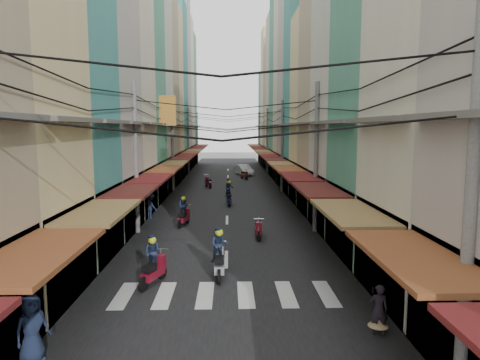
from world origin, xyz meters
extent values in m
plane|color=slate|center=(0.00, 0.00, 0.00)|extent=(160.00, 160.00, 0.00)
cube|color=black|center=(0.00, 20.00, 0.01)|extent=(10.00, 80.00, 0.02)
cube|color=slate|center=(-6.50, 20.00, 0.03)|extent=(3.00, 80.00, 0.06)
cube|color=slate|center=(6.50, 20.00, 0.03)|extent=(3.00, 80.00, 0.06)
cube|color=silver|center=(-3.50, -6.00, 0.03)|extent=(0.55, 2.40, 0.01)
cube|color=silver|center=(-2.10, -6.00, 0.03)|extent=(0.55, 2.40, 0.01)
cube|color=silver|center=(-0.70, -6.00, 0.03)|extent=(0.55, 2.40, 0.01)
cube|color=silver|center=(0.70, -6.00, 0.03)|extent=(0.55, 2.40, 0.01)
cube|color=silver|center=(2.10, -6.00, 0.03)|extent=(0.55, 2.40, 0.01)
cube|color=silver|center=(3.50, -6.00, 0.03)|extent=(0.55, 2.40, 0.01)
cube|color=brown|center=(-4.10, -10.98, 3.00)|extent=(1.80, 4.34, 0.12)
cube|color=black|center=(-5.60, -6.27, 1.60)|extent=(1.20, 4.52, 3.20)
cube|color=olive|center=(-4.10, -6.27, 3.00)|extent=(1.80, 4.33, 0.12)
cube|color=#595651|center=(-4.75, -6.27, 6.00)|extent=(0.50, 4.23, 0.15)
cube|color=teal|center=(-8.00, -1.76, 9.62)|extent=(6.00, 4.30, 19.25)
cube|color=black|center=(-5.60, -1.76, 1.60)|extent=(1.20, 4.13, 3.20)
cube|color=#521C17|center=(-4.10, -1.76, 3.00)|extent=(1.80, 3.96, 0.12)
cube|color=#595651|center=(-4.75, -1.76, 6.00)|extent=(0.50, 3.87, 0.15)
cube|color=#B1A9A2|center=(-8.00, 2.96, 10.47)|extent=(6.00, 5.14, 20.93)
cube|color=black|center=(-5.60, 2.96, 1.60)|extent=(1.20, 4.94, 3.20)
cube|color=#5D1717|center=(-4.10, 2.96, 3.00)|extent=(1.80, 4.73, 0.12)
cube|color=#595651|center=(-4.75, 2.96, 6.00)|extent=(0.50, 4.63, 0.15)
cube|color=beige|center=(-8.00, 8.00, 8.72)|extent=(6.00, 4.95, 17.43)
cube|color=black|center=(-5.60, 8.00, 1.60)|extent=(1.20, 4.75, 3.20)
cube|color=brown|center=(-4.10, 8.00, 3.00)|extent=(1.80, 4.56, 0.12)
cube|color=#595651|center=(-4.75, 8.00, 6.00)|extent=(0.50, 4.46, 0.15)
cube|color=#4D9579|center=(-8.00, 12.98, 8.16)|extent=(6.00, 4.99, 16.32)
cube|color=black|center=(-5.60, 12.98, 1.60)|extent=(1.20, 4.80, 3.20)
cube|color=olive|center=(-4.10, 12.98, 3.00)|extent=(1.80, 4.60, 0.12)
cube|color=#595651|center=(-4.75, 12.98, 6.00)|extent=(0.50, 4.50, 0.15)
cube|color=beige|center=(-8.00, 17.80, 11.44)|extent=(6.00, 4.65, 22.87)
cube|color=black|center=(-5.60, 17.80, 1.60)|extent=(1.20, 4.46, 3.20)
cube|color=#521C17|center=(-4.10, 17.80, 3.00)|extent=(1.80, 4.27, 0.12)
cube|color=#595651|center=(-4.75, 17.80, 6.00)|extent=(0.50, 4.18, 0.15)
cube|color=tan|center=(-8.00, 22.57, 10.29)|extent=(6.00, 4.89, 20.58)
cube|color=black|center=(-5.60, 22.57, 1.60)|extent=(1.20, 4.70, 3.20)
cube|color=#5D1717|center=(-4.10, 22.57, 3.00)|extent=(1.80, 4.50, 0.12)
cube|color=#595651|center=(-4.75, 22.57, 6.00)|extent=(0.50, 4.40, 0.15)
cube|color=beige|center=(-8.00, 27.27, 9.22)|extent=(6.00, 4.52, 18.44)
cube|color=black|center=(-5.60, 27.27, 1.60)|extent=(1.20, 4.34, 3.20)
cube|color=brown|center=(-4.10, 27.27, 3.00)|extent=(1.80, 4.16, 0.12)
cube|color=#595651|center=(-4.75, 27.27, 6.00)|extent=(0.50, 4.07, 0.15)
cube|color=teal|center=(-8.00, 32.13, 10.31)|extent=(6.00, 5.20, 20.63)
cube|color=black|center=(-5.60, 32.13, 1.60)|extent=(1.20, 4.99, 3.20)
cube|color=olive|center=(-4.10, 32.13, 3.00)|extent=(1.80, 4.78, 0.12)
cube|color=#595651|center=(-4.75, 32.13, 6.00)|extent=(0.50, 4.68, 0.15)
cube|color=#B1A9A2|center=(-8.00, 37.20, 11.85)|extent=(6.00, 4.94, 23.70)
cube|color=black|center=(-5.60, 37.20, 1.60)|extent=(1.20, 4.74, 3.20)
cube|color=#521C17|center=(-4.10, 37.20, 3.00)|extent=(1.80, 4.55, 0.12)
cube|color=#595651|center=(-4.75, 37.20, 6.00)|extent=(0.50, 4.45, 0.15)
cube|color=beige|center=(-8.00, 42.14, 10.56)|extent=(6.00, 4.96, 21.12)
cube|color=black|center=(-5.60, 42.14, 1.60)|extent=(1.20, 4.76, 3.20)
cube|color=#5D1717|center=(-4.10, 42.14, 3.00)|extent=(1.80, 4.56, 0.12)
cube|color=#595651|center=(-4.75, 42.14, 6.00)|extent=(0.50, 4.46, 0.15)
cube|color=#4D9579|center=(-8.00, 47.14, 9.95)|extent=(6.00, 5.04, 19.90)
cube|color=black|center=(-5.60, 47.14, 1.60)|extent=(1.20, 4.84, 3.20)
cube|color=brown|center=(-4.10, 47.14, 3.00)|extent=(1.80, 4.64, 0.12)
cube|color=#595651|center=(-4.75, 47.14, 6.00)|extent=(0.50, 4.54, 0.15)
cube|color=#503312|center=(-4.40, 12.00, 7.00)|extent=(1.20, 0.40, 2.20)
cube|color=black|center=(5.60, -11.40, 1.60)|extent=(1.20, 4.54, 3.20)
cube|color=brown|center=(4.10, -11.40, 3.00)|extent=(1.80, 4.35, 0.12)
cube|color=#595651|center=(4.75, -11.40, 6.00)|extent=(0.50, 4.25, 0.15)
cube|color=black|center=(5.60, -6.55, 1.60)|extent=(1.20, 4.78, 3.20)
cube|color=olive|center=(4.10, -6.55, 3.00)|extent=(1.80, 4.58, 0.12)
cube|color=#595651|center=(4.75, -6.55, 6.00)|extent=(0.50, 4.48, 0.15)
cube|color=#4D9579|center=(8.00, -1.55, 7.54)|extent=(6.00, 5.03, 15.08)
cube|color=black|center=(5.60, -1.55, 1.60)|extent=(1.20, 4.83, 3.20)
cube|color=#521C17|center=(4.10, -1.55, 3.00)|extent=(1.80, 4.63, 0.12)
cube|color=#595651|center=(4.75, -1.55, 6.00)|extent=(0.50, 4.53, 0.15)
cube|color=beige|center=(8.00, 3.36, 10.83)|extent=(6.00, 4.79, 21.66)
cube|color=black|center=(5.60, 3.36, 1.60)|extent=(1.20, 4.60, 3.20)
cube|color=#5D1717|center=(4.10, 3.36, 3.00)|extent=(1.80, 4.41, 0.12)
cube|color=#595651|center=(4.75, 3.36, 6.00)|extent=(0.50, 4.31, 0.15)
cube|color=tan|center=(8.00, 8.02, 10.37)|extent=(6.00, 4.52, 20.74)
cube|color=black|center=(5.60, 8.02, 1.60)|extent=(1.20, 4.34, 3.20)
cube|color=brown|center=(4.10, 8.02, 3.00)|extent=(1.80, 4.16, 0.12)
cube|color=#595651|center=(4.75, 8.02, 6.00)|extent=(0.50, 4.07, 0.15)
cube|color=beige|center=(8.00, 12.34, 7.06)|extent=(6.00, 4.12, 14.13)
cube|color=black|center=(5.60, 12.34, 1.60)|extent=(1.20, 3.96, 3.20)
cube|color=olive|center=(4.10, 12.34, 3.00)|extent=(1.80, 3.79, 0.12)
cube|color=#595651|center=(4.75, 12.34, 6.00)|extent=(0.50, 3.71, 0.15)
cube|color=teal|center=(8.00, 16.61, 8.84)|extent=(6.00, 4.40, 17.68)
cube|color=black|center=(5.60, 16.61, 1.60)|extent=(1.20, 4.23, 3.20)
cube|color=#521C17|center=(4.10, 16.61, 3.00)|extent=(1.80, 4.05, 0.12)
cube|color=#595651|center=(4.75, 16.61, 6.00)|extent=(0.50, 3.96, 0.15)
cube|color=#B1A9A2|center=(8.00, 21.13, 11.30)|extent=(6.00, 4.64, 22.59)
cube|color=black|center=(5.60, 21.13, 1.60)|extent=(1.20, 4.45, 3.20)
cube|color=#5D1717|center=(4.10, 21.13, 3.00)|extent=(1.80, 4.26, 0.12)
cube|color=#595651|center=(4.75, 21.13, 6.00)|extent=(0.50, 4.17, 0.15)
cube|color=beige|center=(8.00, 25.45, 10.63)|extent=(6.00, 4.00, 21.25)
cube|color=black|center=(5.60, 25.45, 1.60)|extent=(1.20, 3.84, 3.20)
cube|color=brown|center=(4.10, 25.45, 3.00)|extent=(1.80, 3.68, 0.12)
cube|color=#595651|center=(4.75, 25.45, 6.00)|extent=(0.50, 3.60, 0.15)
cube|color=#4D9579|center=(8.00, 29.95, 11.16)|extent=(6.00, 5.01, 22.33)
cube|color=black|center=(5.60, 29.95, 1.60)|extent=(1.20, 4.81, 3.20)
cube|color=olive|center=(4.10, 29.95, 3.00)|extent=(1.80, 4.61, 0.12)
cube|color=#595651|center=(4.75, 29.95, 6.00)|extent=(0.50, 4.51, 0.15)
cube|color=beige|center=(8.00, 34.96, 9.86)|extent=(6.00, 5.00, 19.71)
cube|color=black|center=(5.60, 34.96, 1.60)|extent=(1.20, 4.80, 3.20)
cube|color=#521C17|center=(4.10, 34.96, 3.00)|extent=(1.80, 4.60, 0.12)
cube|color=#595651|center=(4.75, 34.96, 6.00)|extent=(0.50, 4.50, 0.15)
cube|color=tan|center=(8.00, 39.61, 8.43)|extent=(6.00, 4.32, 16.86)
cube|color=black|center=(5.60, 39.61, 1.60)|extent=(1.20, 4.15, 3.20)
cube|color=#5D1717|center=(4.10, 39.61, 3.00)|extent=(1.80, 3.97, 0.12)
cube|color=#595651|center=(4.75, 39.61, 6.00)|extent=(0.50, 3.89, 0.15)
cube|color=beige|center=(8.00, 43.94, 9.98)|extent=(6.00, 4.33, 19.96)
cube|color=black|center=(5.60, 43.94, 1.60)|extent=(1.20, 4.16, 3.20)
cube|color=brown|center=(4.10, 43.94, 3.00)|extent=(1.80, 3.99, 0.12)
cube|color=#595651|center=(4.75, 43.94, 6.00)|extent=(0.50, 3.90, 0.15)
cube|color=teal|center=(8.00, 48.54, 7.17)|extent=(6.00, 4.88, 14.34)
cube|color=black|center=(5.60, 48.54, 1.60)|extent=(1.20, 4.68, 3.20)
cube|color=olive|center=(4.10, 48.54, 3.00)|extent=(1.80, 4.49, 0.12)
cube|color=#595651|center=(4.75, 48.54, 6.00)|extent=(0.50, 4.39, 0.15)
cylinder|color=gray|center=(4.90, -12.00, 4.10)|extent=(0.26, 0.26, 8.20)
cylinder|color=gray|center=(-4.90, 3.00, 4.10)|extent=(0.26, 0.26, 8.20)
cylinder|color=gray|center=(4.90, 3.00, 4.10)|extent=(0.26, 0.26, 8.20)
cylinder|color=gray|center=(-4.90, 18.00, 4.10)|extent=(0.26, 0.26, 8.20)
cylinder|color=gray|center=(4.90, 18.00, 4.10)|extent=(0.26, 0.26, 8.20)
cylinder|color=gray|center=(-4.90, 33.00, 4.10)|extent=(0.26, 0.26, 8.20)
cylinder|color=gray|center=(4.90, 33.00, 4.10)|extent=(0.26, 0.26, 8.20)
cylinder|color=gray|center=(-4.90, 48.00, 4.10)|extent=(0.26, 0.26, 8.20)
cylinder|color=gray|center=(4.90, 48.00, 4.10)|extent=(0.26, 0.26, 8.20)
imported|color=silver|center=(1.94, 31.32, 0.00)|extent=(4.83, 3.01, 1.59)
imported|color=black|center=(5.86, -3.00, 0.00)|extent=(1.57, 0.98, 1.01)
cylinder|color=black|center=(-2.54, 5.19, 0.27)|extent=(0.10, 0.53, 0.53)
cylinder|color=black|center=(-2.54, 3.86, 0.27)|extent=(0.10, 0.53, 0.53)
cube|color=maroon|center=(-2.54, 4.52, 0.43)|extent=(0.35, 1.18, 0.29)
cube|color=black|center=(-2.54, 4.27, 0.74)|extent=(0.33, 0.56, 0.18)
cube|color=maroon|center=(-2.54, 5.09, 0.66)|extent=(0.31, 0.29, 0.56)
imported|color=#1D2745|center=(-2.54, 4.52, 0.56)|extent=(0.54, 0.38, 1.36)
sphere|color=#CAD419|center=(-2.54, 4.52, 1.59)|extent=(0.29, 0.29, 0.29)
cylinder|color=black|center=(-0.25, -3.55, 0.29)|extent=(0.11, 0.57, 0.57)
cylinder|color=black|center=(-0.25, -4.98, 0.29)|extent=(0.11, 0.57, 0.57)
cube|color=#9A99A1|center=(-0.25, -4.27, 0.46)|extent=(0.37, 1.26, 0.31)
cube|color=black|center=(-0.25, -4.54, 0.79)|extent=(0.35, 0.60, 0.20)
cube|color=#9A99A1|center=(-0.25, -3.66, 0.71)|extent=(0.33, 0.31, 0.60)
imported|color=#1D2745|center=(-0.25, -4.27, 0.60)|extent=(0.58, 0.41, 1.46)
sphere|color=#CAD419|center=(-0.25, -4.27, 1.70)|extent=(0.31, 0.31, 0.31)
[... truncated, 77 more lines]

